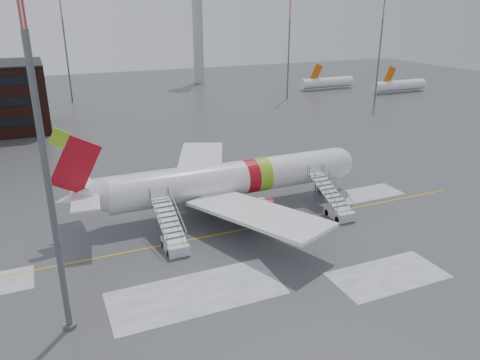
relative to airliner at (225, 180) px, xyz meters
name	(u,v)px	position (x,y,z in m)	size (l,w,h in m)	color
ground	(221,229)	(-2.45, -4.83, -3.42)	(260.00, 260.00, 0.00)	#494C4F
airliner	(225,180)	(0.00, 0.00, 0.00)	(35.03, 32.97, 11.18)	white
airstair_fwd	(336,206)	(10.51, -6.54, -2.35)	(2.05, 7.70, 3.48)	silver
airstair_aft	(173,237)	(-8.03, -6.54, -2.35)	(2.05, 7.70, 3.48)	silver
pushback_tug	(256,218)	(1.53, -4.92, -2.79)	(2.66, 2.15, 1.42)	black
light_mast_near	(43,149)	(-18.18, -15.22, 9.98)	(1.20, 1.20, 25.93)	#595B60
control_tower	(197,17)	(27.55, 90.17, 15.33)	(6.40, 6.40, 30.00)	#B2B5BA
light_mast_far_ne	(289,41)	(39.55, 57.17, 10.42)	(1.20, 1.20, 24.25)	#595B60
light_mast_far_n	(65,43)	(-10.45, 73.17, 10.42)	(1.20, 1.20, 24.25)	#595B60
light_mast_far_e	(380,43)	(55.55, 43.17, 10.42)	(1.20, 1.20, 24.25)	#595B60
distant_aircraft	(350,92)	(60.05, 59.17, -3.42)	(35.00, 18.00, 8.00)	#D8590C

